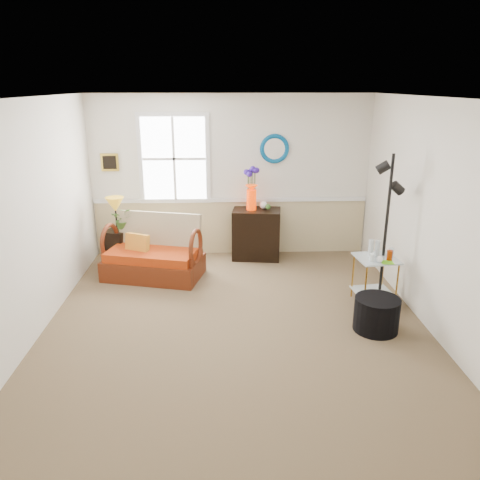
{
  "coord_description": "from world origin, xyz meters",
  "views": [
    {
      "loc": [
        -0.14,
        -5.01,
        2.74
      ],
      "look_at": [
        0.06,
        0.23,
        0.98
      ],
      "focal_mm": 35.0,
      "sensor_mm": 36.0,
      "label": 1
    }
  ],
  "objects_px": {
    "loveseat": "(153,248)",
    "cabinet": "(256,234)",
    "lamp_stand": "(118,248)",
    "floor_lamp": "(386,230)",
    "ottoman": "(377,314)",
    "side_table": "(374,280)"
  },
  "relations": [
    {
      "from": "loveseat",
      "to": "cabinet",
      "type": "distance_m",
      "value": 1.75
    },
    {
      "from": "lamp_stand",
      "to": "floor_lamp",
      "type": "distance_m",
      "value": 4.03
    },
    {
      "from": "lamp_stand",
      "to": "ottoman",
      "type": "distance_m",
      "value": 4.06
    },
    {
      "from": "loveseat",
      "to": "floor_lamp",
      "type": "distance_m",
      "value": 3.27
    },
    {
      "from": "floor_lamp",
      "to": "lamp_stand",
      "type": "bearing_deg",
      "value": 177.06
    },
    {
      "from": "cabinet",
      "to": "ottoman",
      "type": "bearing_deg",
      "value": -56.26
    },
    {
      "from": "lamp_stand",
      "to": "ottoman",
      "type": "bearing_deg",
      "value": -32.61
    },
    {
      "from": "side_table",
      "to": "lamp_stand",
      "type": "bearing_deg",
      "value": 157.76
    },
    {
      "from": "cabinet",
      "to": "side_table",
      "type": "relative_size",
      "value": 1.3
    },
    {
      "from": "loveseat",
      "to": "lamp_stand",
      "type": "xyz_separation_m",
      "value": [
        -0.62,
        0.49,
        -0.17
      ]
    },
    {
      "from": "loveseat",
      "to": "side_table",
      "type": "relative_size",
      "value": 2.21
    },
    {
      "from": "lamp_stand",
      "to": "cabinet",
      "type": "bearing_deg",
      "value": 6.76
    },
    {
      "from": "cabinet",
      "to": "ottoman",
      "type": "relative_size",
      "value": 1.57
    },
    {
      "from": "loveseat",
      "to": "floor_lamp",
      "type": "relative_size",
      "value": 0.72
    },
    {
      "from": "lamp_stand",
      "to": "floor_lamp",
      "type": "relative_size",
      "value": 0.3
    },
    {
      "from": "loveseat",
      "to": "ottoman",
      "type": "distance_m",
      "value": 3.29
    },
    {
      "from": "cabinet",
      "to": "floor_lamp",
      "type": "xyz_separation_m",
      "value": [
        1.52,
        -1.65,
        0.56
      ]
    },
    {
      "from": "cabinet",
      "to": "ottoman",
      "type": "height_order",
      "value": "cabinet"
    },
    {
      "from": "lamp_stand",
      "to": "side_table",
      "type": "bearing_deg",
      "value": -22.24
    },
    {
      "from": "floor_lamp",
      "to": "ottoman",
      "type": "relative_size",
      "value": 3.72
    },
    {
      "from": "loveseat",
      "to": "cabinet",
      "type": "height_order",
      "value": "loveseat"
    },
    {
      "from": "cabinet",
      "to": "side_table",
      "type": "bearing_deg",
      "value": -43.71
    }
  ]
}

